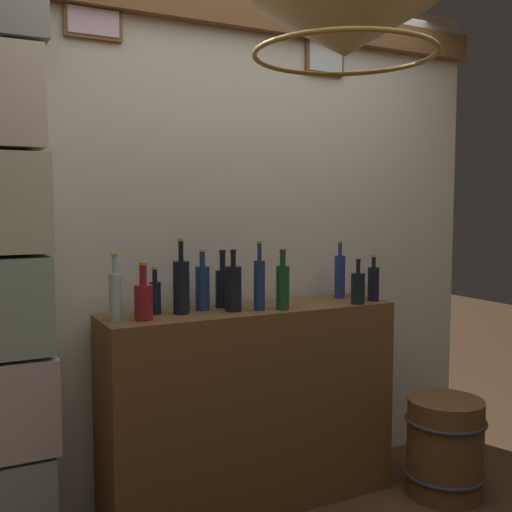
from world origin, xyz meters
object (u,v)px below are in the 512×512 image
Objects in this scene: liquor_bottle_port at (223,286)px; liquor_bottle_rye at (143,300)px; liquor_bottle_gin at (373,283)px; pendant_lamp at (345,32)px; liquor_bottle_bourbon at (358,288)px; liquor_bottle_sherry at (340,276)px; liquor_bottle_tequila at (233,288)px; wooden_barrel at (445,447)px; liquor_bottle_rum at (115,295)px; liquor_bottle_vodka at (202,287)px; glass_tumbler_rocks at (359,289)px; liquor_bottle_amaro at (283,286)px; liquor_bottle_whiskey at (259,283)px; liquor_bottle_scotch at (155,296)px; liquor_bottle_mezcal at (181,286)px.

liquor_bottle_rye is at bearing -161.70° from liquor_bottle_port.
pendant_lamp is at bearing -133.81° from liquor_bottle_gin.
liquor_bottle_bourbon is 0.37× the size of pendant_lamp.
liquor_bottle_port is at bearing 178.52° from liquor_bottle_sherry.
pendant_lamp is (-0.01, -0.86, 0.92)m from liquor_bottle_tequila.
liquor_bottle_sherry is 0.62× the size of wooden_barrel.
pendant_lamp is at bearing -59.35° from liquor_bottle_rum.
glass_tumbler_rocks is at bearing -1.41° from liquor_bottle_vodka.
liquor_bottle_amaro is at bearing -159.00° from liquor_bottle_sherry.
liquor_bottle_bourbon is at bearing -161.21° from liquor_bottle_gin.
liquor_bottle_vodka reaches higher than liquor_bottle_port.
liquor_bottle_sherry is at bearing 120.92° from liquor_bottle_gin.
liquor_bottle_rum is 0.66m from liquor_bottle_whiskey.
pendant_lamp is (0.33, -0.95, 0.95)m from liquor_bottle_scotch.
wooden_barrel is (0.26, -0.26, -0.81)m from liquor_bottle_gin.
liquor_bottle_gin is at bearing 1.26° from liquor_bottle_amaro.
liquor_bottle_mezcal reaches higher than liquor_bottle_bourbon.
liquor_bottle_sherry reaches higher than liquor_bottle_rye.
liquor_bottle_scotch is 2.35× the size of glass_tumbler_rocks.
liquor_bottle_whiskey reaches higher than liquor_bottle_port.
liquor_bottle_whiskey reaches higher than liquor_bottle_scotch.
liquor_bottle_rye is at bearing 176.09° from liquor_bottle_amaro.
liquor_bottle_tequila is 0.54m from liquor_bottle_rum.
liquor_bottle_tequila is at bearing -171.22° from liquor_bottle_sherry.
liquor_bottle_sherry reaches higher than liquor_bottle_bourbon.
glass_tumbler_rocks is 0.15× the size of pendant_lamp.
liquor_bottle_mezcal is 1.53× the size of liquor_bottle_bourbon.
wooden_barrel is at bearing -17.58° from liquor_bottle_whiskey.
liquor_bottle_sherry is 1.06× the size of liquor_bottle_amaro.
liquor_bottle_vodka is 1.34× the size of liquor_bottle_scotch.
glass_tumbler_rocks is at bearing 4.21° from liquor_bottle_rye.
liquor_bottle_mezcal reaches higher than liquor_bottle_gin.
liquor_bottle_rye is 0.77× the size of liquor_bottle_whiskey.
liquor_bottle_port is (-0.66, 0.02, -0.02)m from liquor_bottle_sherry.
liquor_bottle_bourbon is 0.78× the size of liquor_bottle_vodka.
liquor_bottle_tequila is 1.26m from pendant_lamp.
liquor_bottle_scotch is 0.75× the size of liquor_bottle_amaro.
liquor_bottle_sherry is 1.20m from liquor_bottle_rum.
liquor_bottle_vodka is (-0.78, -0.02, -0.01)m from liquor_bottle_sherry.
liquor_bottle_tequila is 1.01× the size of liquor_bottle_amaro.
liquor_bottle_vodka is at bearing -163.99° from liquor_bottle_port.
liquor_bottle_mezcal is 1.30m from pendant_lamp.
liquor_bottle_sherry is 1.10m from liquor_bottle_rye.
liquor_bottle_rum is 0.59× the size of wooden_barrel.
liquor_bottle_vodka is 1.33m from pendant_lamp.
wooden_barrel is at bearing -12.25° from liquor_bottle_rum.
liquor_bottle_rye is 0.88× the size of liquor_bottle_amaro.
liquor_bottle_whiskey is at bearing -52.13° from liquor_bottle_port.
liquor_bottle_rum is at bearing 120.65° from pendant_lamp.
liquor_bottle_whiskey is at bearing -0.90° from liquor_bottle_rye.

